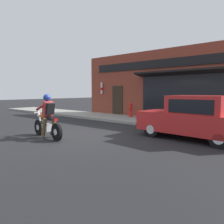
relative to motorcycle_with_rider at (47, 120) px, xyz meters
name	(u,v)px	position (x,y,z in m)	size (l,w,h in m)	color
ground_plane	(76,135)	(1.02, -0.40, -0.68)	(80.00, 80.00, 0.00)	black
sidewalk_curb	(105,117)	(5.97, 2.60, -0.61)	(2.60, 22.00, 0.14)	gray
storefront_building	(161,85)	(7.50, -0.65, 1.43)	(1.25, 11.47, 4.20)	brown
motorcycle_with_rider	(47,120)	(0.00, 0.00, 0.00)	(0.62, 2.02, 1.62)	black
car_hatchback	(193,118)	(3.26, -4.16, 0.09)	(1.86, 3.87, 1.57)	black
fire_hydrant	(131,110)	(6.51, 0.90, -0.11)	(0.36, 0.24, 0.88)	red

